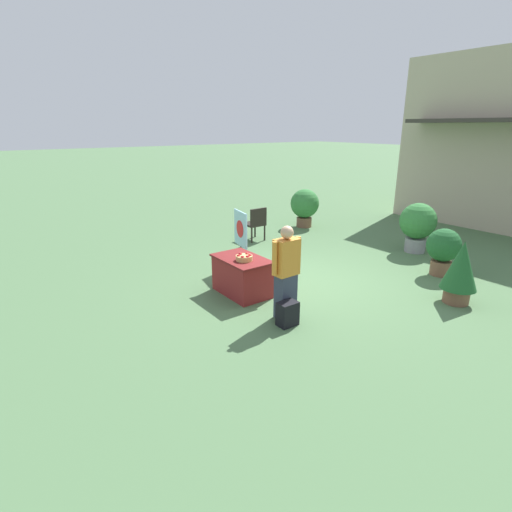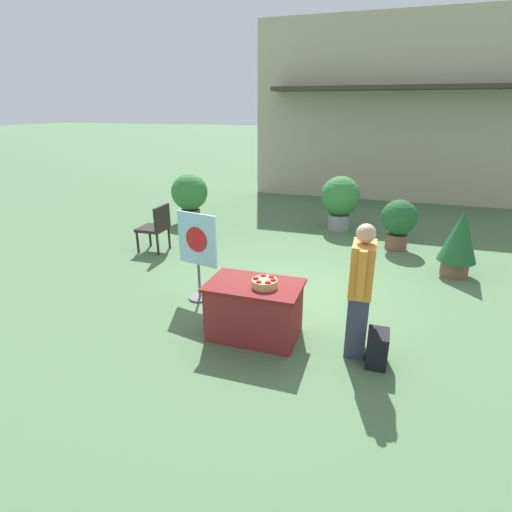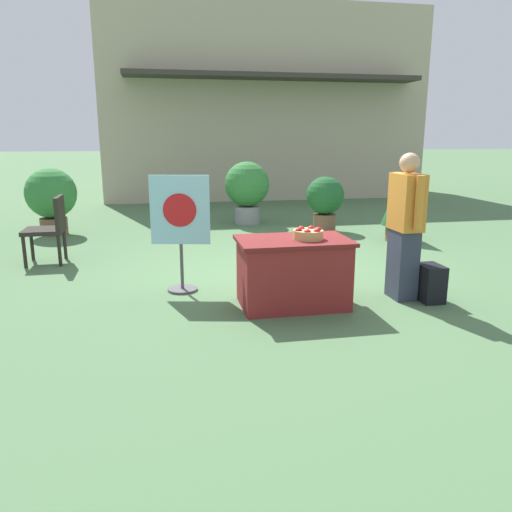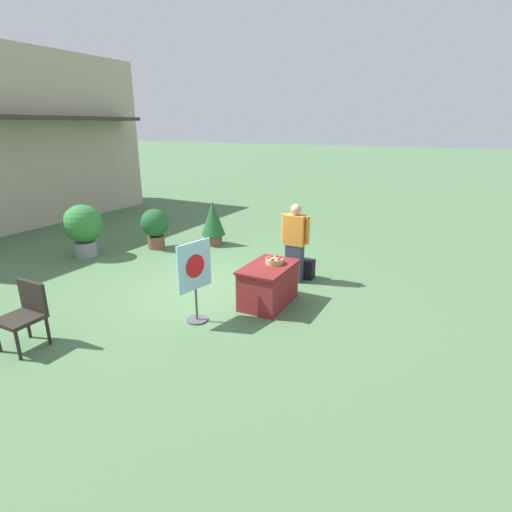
# 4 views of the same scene
# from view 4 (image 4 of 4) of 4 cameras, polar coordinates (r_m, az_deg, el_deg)

# --- Properties ---
(ground_plane) EXTENTS (120.00, 120.00, 0.00)m
(ground_plane) POSITION_cam_4_polar(r_m,az_deg,el_deg) (8.30, -6.06, -4.32)
(ground_plane) COLOR #4C7047
(display_table) EXTENTS (1.21, 0.76, 0.75)m
(display_table) POSITION_cam_4_polar(r_m,az_deg,el_deg) (7.34, 1.77, -4.12)
(display_table) COLOR maroon
(display_table) RESTS_ON ground_plane
(apple_basket) EXTENTS (0.32, 0.32, 0.13)m
(apple_basket) POSITION_cam_4_polar(r_m,az_deg,el_deg) (7.29, 2.65, -0.64)
(apple_basket) COLOR tan
(apple_basket) RESTS_ON display_table
(person_visitor) EXTENTS (0.27, 0.61, 1.65)m
(person_visitor) POSITION_cam_4_polar(r_m,az_deg,el_deg) (8.32, 5.59, 1.91)
(person_visitor) COLOR #33384C
(person_visitor) RESTS_ON ground_plane
(backpack) EXTENTS (0.24, 0.34, 0.42)m
(backpack) POSITION_cam_4_polar(r_m,az_deg,el_deg) (8.69, 7.17, -1.81)
(backpack) COLOR black
(backpack) RESTS_ON ground_plane
(poster_board) EXTENTS (0.69, 0.36, 1.39)m
(poster_board) POSITION_cam_4_polar(r_m,az_deg,el_deg) (6.63, -8.71, -2.98)
(poster_board) COLOR #4C4C51
(poster_board) RESTS_ON ground_plane
(patio_chair) EXTENTS (0.56, 0.56, 0.98)m
(patio_chair) POSITION_cam_4_polar(r_m,az_deg,el_deg) (6.82, -30.06, -6.85)
(patio_chair) COLOR #28231E
(patio_chair) RESTS_ON ground_plane
(potted_plant_near_left) EXTENTS (0.74, 0.74, 1.07)m
(potted_plant_near_left) POSITION_cam_4_polar(r_m,az_deg,el_deg) (10.96, -14.23, 4.25)
(potted_plant_near_left) COLOR brown
(potted_plant_near_left) RESTS_ON ground_plane
(potted_plant_far_right) EXTENTS (0.65, 0.65, 1.21)m
(potted_plant_far_right) POSITION_cam_4_polar(r_m,az_deg,el_deg) (11.01, -6.16, 4.99)
(potted_plant_far_right) COLOR brown
(potted_plant_far_right) RESTS_ON ground_plane
(potted_plant_far_left) EXTENTS (0.94, 0.94, 1.31)m
(potted_plant_far_left) POSITION_cam_4_polar(r_m,az_deg,el_deg) (10.82, -23.47, 3.89)
(potted_plant_far_left) COLOR gray
(potted_plant_far_left) RESTS_ON ground_plane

